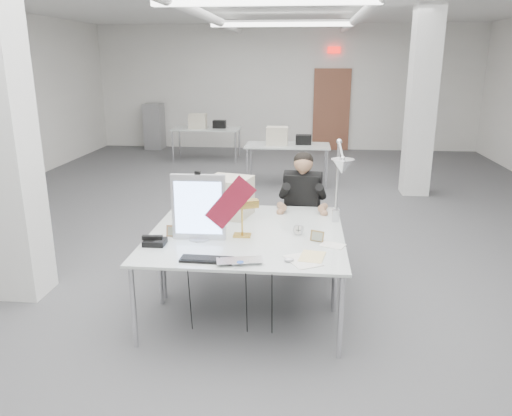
{
  "coord_description": "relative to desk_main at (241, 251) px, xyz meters",
  "views": [
    {
      "loc": [
        0.52,
        -6.45,
        2.31
      ],
      "look_at": [
        0.08,
        -2.0,
        0.98
      ],
      "focal_mm": 35.0,
      "sensor_mm": 36.0,
      "label": 1
    }
  ],
  "objects": [
    {
      "name": "room_shell",
      "position": [
        0.04,
        2.63,
        0.95
      ],
      "size": [
        10.04,
        14.04,
        3.24
      ],
      "color": "#4A4A4C",
      "rests_on": "ground"
    },
    {
      "name": "desk_main",
      "position": [
        0.0,
        0.0,
        0.0
      ],
      "size": [
        1.8,
        0.9,
        0.02
      ],
      "primitive_type": "cube",
      "color": "silver",
      "rests_on": "room_shell"
    },
    {
      "name": "desk_second",
      "position": [
        0.0,
        0.9,
        0.0
      ],
      "size": [
        1.8,
        0.9,
        0.02
      ],
      "primitive_type": "cube",
      "color": "silver",
      "rests_on": "room_shell"
    },
    {
      "name": "bg_desk_a",
      "position": [
        0.2,
        5.5,
        0.0
      ],
      "size": [
        1.6,
        0.8,
        0.02
      ],
      "primitive_type": "cube",
      "color": "silver",
      "rests_on": "room_shell"
    },
    {
      "name": "bg_desk_b",
      "position": [
        -1.8,
        7.7,
        0.0
      ],
      "size": [
        1.6,
        0.8,
        0.02
      ],
      "primitive_type": "cube",
      "color": "silver",
      "rests_on": "room_shell"
    },
    {
      "name": "filing_cabinet",
      "position": [
        -3.5,
        9.15,
        -0.14
      ],
      "size": [
        0.45,
        0.55,
        1.2
      ],
      "primitive_type": "cube",
      "color": "gray",
      "rests_on": "room_shell"
    },
    {
      "name": "office_chair",
      "position": [
        0.51,
        1.51,
        -0.18
      ],
      "size": [
        0.63,
        0.63,
        1.13
      ],
      "primitive_type": null,
      "rotation": [
        0.0,
        0.0,
        -0.15
      ],
      "color": "black",
      "rests_on": "room_shell"
    },
    {
      "name": "seated_person",
      "position": [
        0.51,
        1.46,
        0.16
      ],
      "size": [
        0.61,
        0.72,
        0.97
      ],
      "primitive_type": null,
      "rotation": [
        0.0,
        0.0,
        -0.15
      ],
      "color": "black",
      "rests_on": "office_chair"
    },
    {
      "name": "monitor",
      "position": [
        -0.4,
        0.22,
        0.31
      ],
      "size": [
        0.48,
        0.06,
        0.6
      ],
      "primitive_type": "cube",
      "rotation": [
        0.0,
        0.0,
        0.02
      ],
      "color": "silver",
      "rests_on": "desk_main"
    },
    {
      "name": "pennant",
      "position": [
        -0.11,
        0.18,
        0.37
      ],
      "size": [
        0.46,
        0.02,
        0.5
      ],
      "primitive_type": "cube",
      "rotation": [
        0.0,
        -0.87,
        -0.01
      ],
      "color": "maroon",
      "rests_on": "monitor"
    },
    {
      "name": "keyboard",
      "position": [
        -0.24,
        -0.28,
        0.02
      ],
      "size": [
        0.43,
        0.16,
        0.02
      ],
      "primitive_type": "cube",
      "rotation": [
        0.0,
        0.0,
        -0.03
      ],
      "color": "black",
      "rests_on": "desk_main"
    },
    {
      "name": "laptop",
      "position": [
        0.04,
        -0.35,
        0.03
      ],
      "size": [
        0.41,
        0.31,
        0.03
      ],
      "primitive_type": "imported",
      "rotation": [
        0.0,
        0.0,
        0.23
      ],
      "color": "#B5B5BA",
      "rests_on": "desk_main"
    },
    {
      "name": "mouse",
      "position": [
        0.42,
        -0.23,
        0.03
      ],
      "size": [
        0.1,
        0.08,
        0.03
      ],
      "primitive_type": "ellipsoid",
      "rotation": [
        0.0,
        0.0,
        0.43
      ],
      "color": "silver",
      "rests_on": "desk_main"
    },
    {
      "name": "bankers_lamp",
      "position": [
        -0.03,
        0.33,
        0.18
      ],
      "size": [
        0.32,
        0.22,
        0.34
      ],
      "primitive_type": null,
      "rotation": [
        0.0,
        0.0,
        0.39
      ],
      "color": "gold",
      "rests_on": "desk_main"
    },
    {
      "name": "desk_phone",
      "position": [
        -0.76,
        0.04,
        0.04
      ],
      "size": [
        0.19,
        0.17,
        0.05
      ],
      "primitive_type": "cube",
      "rotation": [
        0.0,
        0.0,
        0.02
      ],
      "color": "black",
      "rests_on": "desk_main"
    },
    {
      "name": "picture_frame_left",
      "position": [
        -0.66,
        0.27,
        0.06
      ],
      "size": [
        0.13,
        0.04,
        0.1
      ],
      "primitive_type": "cube",
      "rotation": [
        -0.21,
        0.0,
        -0.03
      ],
      "color": "#B27A4C",
      "rests_on": "desk_main"
    },
    {
      "name": "picture_frame_right",
      "position": [
        0.65,
        0.26,
        0.06
      ],
      "size": [
        0.13,
        0.08,
        0.1
      ],
      "primitive_type": "cube",
      "rotation": [
        -0.21,
        0.0,
        -0.4
      ],
      "color": "olive",
      "rests_on": "desk_main"
    },
    {
      "name": "desk_clock",
      "position": [
        0.48,
        0.42,
        0.06
      ],
      "size": [
        0.1,
        0.05,
        0.1
      ],
      "primitive_type": "cylinder",
      "rotation": [
        1.57,
        0.0,
        -0.17
      ],
      "color": "silver",
      "rests_on": "desk_main"
    },
    {
      "name": "paper_stack_a",
      "position": [
        0.53,
        -0.21,
        0.02
      ],
      "size": [
        0.34,
        0.38,
        0.01
      ],
      "primitive_type": "cube",
      "rotation": [
        0.0,
        0.0,
        0.49
      ],
      "color": "white",
      "rests_on": "desk_main"
    },
    {
      "name": "paper_stack_b",
      "position": [
        0.61,
        -0.12,
        0.02
      ],
      "size": [
        0.24,
        0.3,
        0.01
      ],
      "primitive_type": "cube",
      "rotation": [
        0.0,
        0.0,
        -0.18
      ],
      "color": "#F7DD93",
      "rests_on": "desk_main"
    },
    {
      "name": "paper_stack_c",
      "position": [
        0.79,
        0.17,
        0.02
      ],
      "size": [
        0.24,
        0.21,
        0.01
      ],
      "primitive_type": "cube",
      "rotation": [
        0.0,
        0.0,
        -0.42
      ],
      "color": "white",
      "rests_on": "desk_main"
    },
    {
      "name": "beige_monitor",
      "position": [
        -0.24,
        0.95,
        0.21
      ],
      "size": [
        0.51,
        0.49,
        0.4
      ],
      "primitive_type": "cube",
      "rotation": [
        0.0,
        0.0,
        -0.25
      ],
      "color": "beige",
      "rests_on": "desk_second"
    },
    {
      "name": "architect_lamp",
      "position": [
        0.85,
        0.63,
        0.51
      ],
      "size": [
        0.27,
        0.78,
        0.99
      ],
      "primitive_type": null,
      "rotation": [
        0.0,
        0.0,
        0.01
      ],
      "color": "silver",
      "rests_on": "desk_second"
    }
  ]
}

